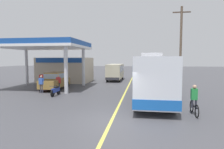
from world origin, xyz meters
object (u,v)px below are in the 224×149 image
Objects in this scene: minibus_opposing_lane at (115,71)px; pedestrian_near_pump at (41,83)px; car_at_pump at (55,80)px; car_trailing_behind_bus at (145,73)px; coach_bus_main at (151,77)px; cyclist_on_shoulder at (194,101)px; motorcycle_parked_forecourt at (56,91)px; pedestrian_by_shop at (58,82)px.

minibus_opposing_lane is 13.02m from pedestrian_near_pump.
car_at_pump is 14.56m from car_trailing_behind_bus.
coach_bus_main reaches higher than cyclist_on_shoulder.
coach_bus_main is 8.30m from motorcycle_parked_forecourt.
pedestrian_by_shop is at bearing 165.41° from coach_bus_main.
coach_bus_main is 13.79m from minibus_opposing_lane.
cyclist_on_shoulder is at bearing -22.45° from motorcycle_parked_forecourt.
coach_bus_main is at bearing -14.59° from pedestrian_by_shop.
cyclist_on_shoulder is (2.20, -4.19, -0.94)m from coach_bus_main.
pedestrian_near_pump reaches higher than motorcycle_parked_forecourt.
minibus_opposing_lane is 4.66m from car_trailing_behind_bus.
car_at_pump is 2.31× the size of cyclist_on_shoulder.
car_at_pump is 2.18m from pedestrian_near_pump.
cyclist_on_shoulder is at bearing -30.30° from pedestrian_by_shop.
pedestrian_near_pump is (-10.12, 1.17, -0.79)m from coach_bus_main.
pedestrian_by_shop is (0.77, -0.98, -0.08)m from car_at_pump.
motorcycle_parked_forecourt is at bearing 157.55° from cyclist_on_shoulder.
car_at_pump is 3.60m from motorcycle_parked_forecourt.
cyclist_on_shoulder is 1.01× the size of motorcycle_parked_forecourt.
coach_bus_main reaches higher than car_trailing_behind_bus.
car_at_pump is 2.53× the size of pedestrian_by_shop.
pedestrian_near_pump is (-12.32, 5.36, 0.15)m from cyclist_on_shoulder.
minibus_opposing_lane is at bearing -162.81° from car_trailing_behind_bus.
motorcycle_parked_forecourt is (1.53, -3.21, -0.57)m from car_at_pump.
pedestrian_by_shop is (-0.76, 2.22, 0.49)m from motorcycle_parked_forecourt.
motorcycle_parked_forecourt is at bearing -105.37° from minibus_opposing_lane.
minibus_opposing_lane reaches higher than pedestrian_near_pump.
pedestrian_near_pump is 1.00× the size of pedestrian_by_shop.
car_trailing_behind_bus is at bearing 17.19° from minibus_opposing_lane.
cyclist_on_shoulder is 13.44m from pedestrian_near_pump.
minibus_opposing_lane is 1.46× the size of car_trailing_behind_bus.
pedestrian_near_pump is 16.47m from car_trailing_behind_bus.
minibus_opposing_lane is 3.37× the size of cyclist_on_shoulder.
cyclist_on_shoulder is 0.43× the size of car_trailing_behind_bus.
minibus_opposing_lane reaches higher than car_at_pump.
pedestrian_by_shop is 14.85m from car_trailing_behind_bus.
pedestrian_by_shop is (-8.95, 2.33, -0.79)m from coach_bus_main.
coach_bus_main is 10.22m from pedestrian_near_pump.
minibus_opposing_lane reaches higher than car_trailing_behind_bus.
car_trailing_behind_bus is at bearing 97.48° from cyclist_on_shoulder.
pedestrian_by_shop is 0.40× the size of car_trailing_behind_bus.
minibus_opposing_lane is 3.69× the size of pedestrian_by_shop.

